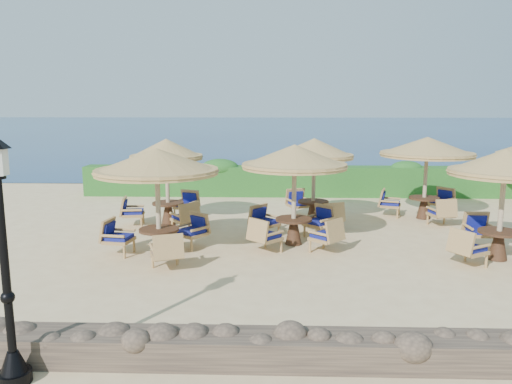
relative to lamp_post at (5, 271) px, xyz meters
name	(u,v)px	position (x,y,z in m)	size (l,w,h in m)	color
ground	(324,245)	(4.80, 6.80, -1.55)	(120.00, 120.00, 0.00)	beige
sea	(281,127)	(4.80, 76.80, -1.55)	(160.00, 160.00, 0.00)	navy
hedge	(306,181)	(4.80, 14.00, -0.95)	(18.00, 0.90, 1.20)	#1B5019
stone_wall	(368,351)	(4.80, 0.60, -1.33)	(15.00, 0.65, 0.44)	brown
lamp_post	(5,271)	(0.00, 0.00, 0.00)	(0.44, 0.44, 3.31)	black
cafe_set_0	(157,178)	(0.69, 5.61, 0.40)	(2.97, 2.97, 2.65)	tan
cafe_set_1	(294,177)	(3.99, 6.82, 0.26)	(2.76, 2.76, 2.65)	tan
cafe_set_2	(504,183)	(8.82, 5.65, 0.30)	(2.77, 2.69, 2.65)	tan
cafe_set_3	(167,169)	(0.23, 8.88, 0.19)	(2.59, 2.74, 2.65)	tan
cafe_set_4	(314,162)	(4.70, 9.26, 0.38)	(2.44, 2.86, 2.65)	tan
cafe_set_5	(427,159)	(8.34, 10.00, 0.40)	(2.97, 2.97, 2.65)	tan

